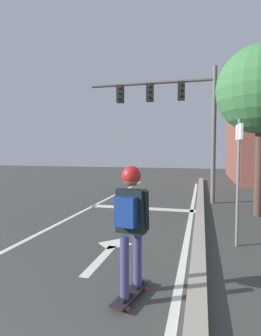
{
  "coord_description": "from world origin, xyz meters",
  "views": [
    {
      "loc": [
        2.95,
        -0.05,
        1.88
      ],
      "look_at": [
        1.35,
        6.11,
        1.48
      ],
      "focal_mm": 29.51,
      "sensor_mm": 36.0,
      "label": 1
    }
  ],
  "objects_px": {
    "street_sign_post": "(238,164)",
    "roadside_tree": "(261,90)",
    "traffic_signal_mast": "(174,107)",
    "skateboard": "(131,293)",
    "skater": "(131,214)"
  },
  "relations": [
    {
      "from": "street_sign_post",
      "to": "roadside_tree",
      "type": "distance_m",
      "value": 3.53
    },
    {
      "from": "traffic_signal_mast",
      "to": "skateboard",
      "type": "bearing_deg",
      "value": -88.56
    },
    {
      "from": "skateboard",
      "to": "skater",
      "type": "height_order",
      "value": "skater"
    },
    {
      "from": "traffic_signal_mast",
      "to": "street_sign_post",
      "type": "bearing_deg",
      "value": -69.27
    },
    {
      "from": "skateboard",
      "to": "street_sign_post",
      "type": "xyz_separation_m",
      "value": [
        1.53,
        2.4,
        1.55
      ]
    },
    {
      "from": "skateboard",
      "to": "street_sign_post",
      "type": "distance_m",
      "value": 3.24
    },
    {
      "from": "skater",
      "to": "traffic_signal_mast",
      "type": "distance_m",
      "value": 7.32
    },
    {
      "from": "skateboard",
      "to": "skater",
      "type": "bearing_deg",
      "value": -102.68
    },
    {
      "from": "skateboard",
      "to": "traffic_signal_mast",
      "type": "xyz_separation_m",
      "value": [
        -0.17,
        6.9,
        3.41
      ]
    },
    {
      "from": "street_sign_post",
      "to": "skater",
      "type": "bearing_deg",
      "value": -122.47
    },
    {
      "from": "skateboard",
      "to": "street_sign_post",
      "type": "bearing_deg",
      "value": 57.41
    },
    {
      "from": "traffic_signal_mast",
      "to": "street_sign_post",
      "type": "relative_size",
      "value": 1.94
    },
    {
      "from": "traffic_signal_mast",
      "to": "roadside_tree",
      "type": "height_order",
      "value": "traffic_signal_mast"
    },
    {
      "from": "skateboard",
      "to": "traffic_signal_mast",
      "type": "bearing_deg",
      "value": 91.44
    },
    {
      "from": "skater",
      "to": "traffic_signal_mast",
      "type": "relative_size",
      "value": 0.33
    }
  ]
}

